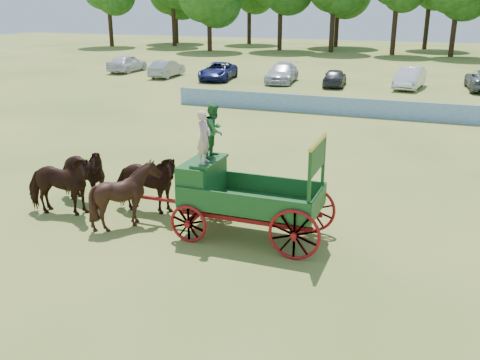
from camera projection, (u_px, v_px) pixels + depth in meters
name	position (u px, v px, depth m)	size (l,w,h in m)	color
ground	(351.00, 256.00, 14.07)	(160.00, 160.00, 0.00)	#9D9447
horse_lead_left	(59.00, 185.00, 16.45)	(1.05, 2.30, 1.94)	black
horse_lead_right	(81.00, 175.00, 17.43)	(1.05, 2.30, 1.94)	black
horse_wheel_left	(126.00, 195.00, 15.65)	(1.57, 1.76, 1.94)	black
horse_wheel_right	(145.00, 184.00, 16.62)	(1.05, 2.30, 1.94)	black
farm_dray	(227.00, 180.00, 14.97)	(6.00, 2.00, 3.67)	#9F110F
sponsor_banner	(387.00, 109.00, 30.20)	(26.00, 0.08, 1.05)	#1B5394
parked_cars	(480.00, 81.00, 38.86)	(58.12, 7.57, 1.65)	silver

